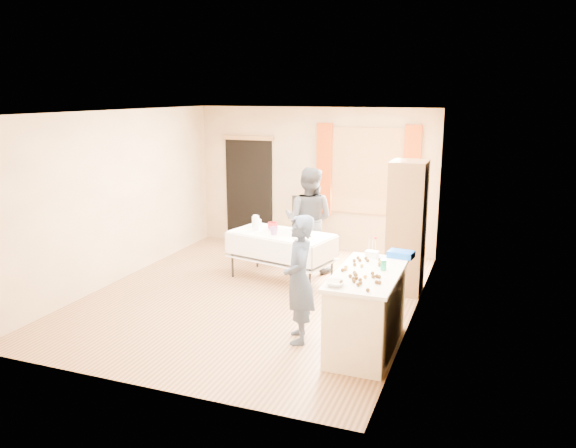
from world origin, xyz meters
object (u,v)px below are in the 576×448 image
at_px(woman, 309,220).
at_px(party_table, 282,252).
at_px(cabinet, 407,227).
at_px(chair, 303,242).
at_px(girl, 299,279).
at_px(counter, 367,311).

bearing_deg(woman, party_table, 67.23).
relative_size(cabinet, chair, 1.74).
bearing_deg(cabinet, girl, -112.47).
xyz_separation_m(chair, girl, (1.02, -3.10, 0.43)).
distance_m(counter, chair, 3.53).
bearing_deg(girl, woman, 174.57).
bearing_deg(party_table, woman, 81.64).
bearing_deg(counter, cabinet, 87.23).
relative_size(counter, woman, 0.86).
height_order(counter, woman, woman).
xyz_separation_m(party_table, woman, (0.24, 0.61, 0.41)).
bearing_deg(party_table, counter, -34.30).
relative_size(counter, girl, 0.97).
xyz_separation_m(party_table, girl, (0.99, -1.98, 0.31)).
distance_m(party_table, girl, 2.24).
xyz_separation_m(cabinet, party_table, (-1.87, -0.16, -0.51)).
distance_m(cabinet, party_table, 1.95).
xyz_separation_m(counter, chair, (-1.81, 3.03, -0.12)).
bearing_deg(chair, woman, -69.97).
distance_m(cabinet, woman, 1.70).
bearing_deg(counter, girl, -174.76).
bearing_deg(cabinet, woman, 164.56).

